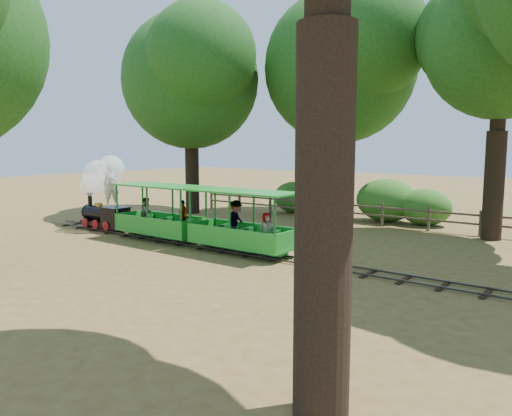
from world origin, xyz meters
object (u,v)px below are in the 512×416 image
Objects in this scene: fence at (361,211)px; locomotive at (102,187)px; carriage_front at (161,219)px; carriage_rear at (242,228)px.

locomotive is at bearing -134.74° from fence.
locomotive is 0.84× the size of carriage_front.
carriage_front is (3.56, -0.05, -0.98)m from locomotive.
locomotive is at bearing 179.15° from carriage_front.
carriage_rear is at bearing -93.21° from fence.
carriage_front is 3.85m from carriage_rear.
locomotive is 3.70m from carriage_front.
locomotive is 0.17× the size of fence.
locomotive is 11.23m from fence.
carriage_front is 0.21× the size of fence.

